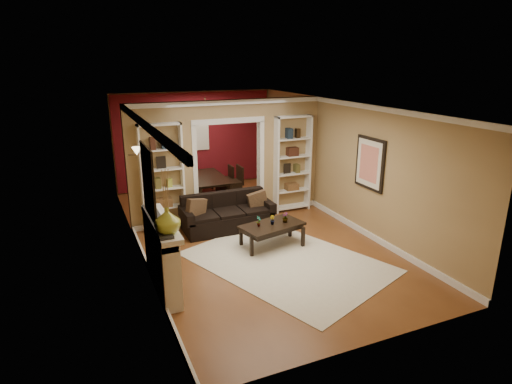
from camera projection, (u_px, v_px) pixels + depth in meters
name	position (u px, v px, depth m)	size (l,w,h in m)	color
floor	(249.00, 234.00, 9.04)	(8.00, 8.00, 0.00)	brown
ceiling	(248.00, 105.00, 8.24)	(8.00, 8.00, 0.00)	white
wall_back	(195.00, 140.00, 12.15)	(8.00, 8.00, 0.00)	#A28355
wall_front	(375.00, 250.00, 5.14)	(8.00, 8.00, 0.00)	#A28355
wall_left	(135.00, 185.00, 7.79)	(8.00, 8.00, 0.00)	#A28355
wall_right	(342.00, 162.00, 9.49)	(8.00, 8.00, 0.00)	#A28355
partition_wall	(228.00, 160.00, 9.69)	(4.50, 0.15, 2.70)	#A28355
red_back_panel	(195.00, 141.00, 12.13)	(4.44, 0.04, 2.64)	maroon
dining_window	(195.00, 133.00, 12.03)	(0.78, 0.03, 0.98)	#8CA5CC
area_rug	(287.00, 262.00, 7.81)	(2.47, 3.46, 0.01)	silver
sofa	(228.00, 212.00, 9.21)	(1.97, 0.85, 0.77)	black
pillow_left	(196.00, 207.00, 8.86)	(0.46, 0.13, 0.46)	brown
pillow_right	(258.00, 200.00, 9.40)	(0.42, 0.12, 0.42)	brown
coffee_table	(272.00, 235.00, 8.41)	(1.22, 0.66, 0.46)	black
plant_left	(259.00, 221.00, 8.21)	(0.11, 0.08, 0.21)	#336626
plant_center	(272.00, 220.00, 8.32)	(0.10, 0.08, 0.18)	#336626
plant_right	(285.00, 217.00, 8.42)	(0.11, 0.11, 0.20)	#336626
bookshelf_left	(162.00, 178.00, 9.02)	(0.90, 0.30, 2.30)	white
bookshelf_right	(292.00, 164.00, 10.19)	(0.90, 0.30, 2.30)	white
fireplace	(163.00, 255.00, 6.76)	(0.32, 1.70, 1.16)	white
vase	(167.00, 221.00, 6.06)	(0.38, 0.38, 0.39)	#A0AD38
mirror	(148.00, 182.00, 6.35)	(0.03, 0.95, 1.10)	silver
wall_sconce	(134.00, 153.00, 8.17)	(0.18, 0.18, 0.22)	#FFE0A5
framed_art	(369.00, 163.00, 8.54)	(0.04, 0.85, 1.05)	black
dining_table	(208.00, 187.00, 11.30)	(0.95, 1.71, 0.60)	black
dining_chair_nw	(190.00, 187.00, 10.78)	(0.46, 0.46, 0.93)	black
dining_chair_ne	(231.00, 182.00, 11.20)	(0.45, 0.45, 0.90)	black
dining_chair_sw	(185.00, 183.00, 11.32)	(0.40, 0.40, 0.80)	black
dining_chair_se	(224.00, 179.00, 11.75)	(0.38, 0.38, 0.77)	black
chandelier	(208.00, 122.00, 10.81)	(0.50, 0.50, 0.30)	#3B2B1A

